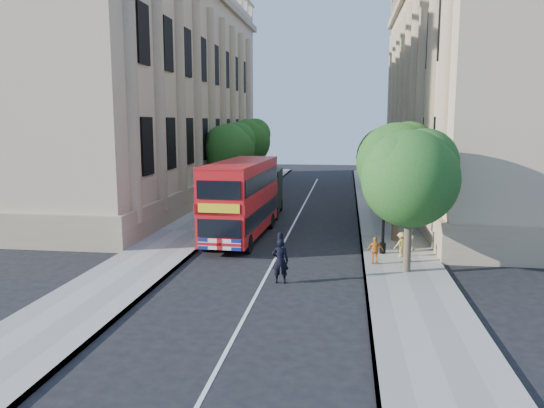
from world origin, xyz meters
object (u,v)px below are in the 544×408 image
at_px(lamp_post, 384,204).
at_px(woman_pedestrian, 407,235).
at_px(double_decker_bus, 242,197).
at_px(box_van, 264,193).
at_px(police_constable, 280,261).

height_order(lamp_post, woman_pedestrian, lamp_post).
height_order(double_decker_bus, box_van, double_decker_bus).
relative_size(double_decker_bus, box_van, 1.66).
bearing_deg(lamp_post, double_decker_bus, 159.69).
bearing_deg(lamp_post, police_constable, -130.71).
bearing_deg(box_van, woman_pedestrian, -50.30).
height_order(police_constable, woman_pedestrian, police_constable).
relative_size(double_decker_bus, police_constable, 5.03).
distance_m(double_decker_bus, box_van, 7.55).
bearing_deg(box_van, double_decker_bus, -92.54).
relative_size(box_van, police_constable, 3.02).
relative_size(lamp_post, box_van, 0.95).
bearing_deg(police_constable, lamp_post, -134.84).
distance_m(box_van, woman_pedestrian, 12.82).
bearing_deg(double_decker_bus, lamp_post, -18.13).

